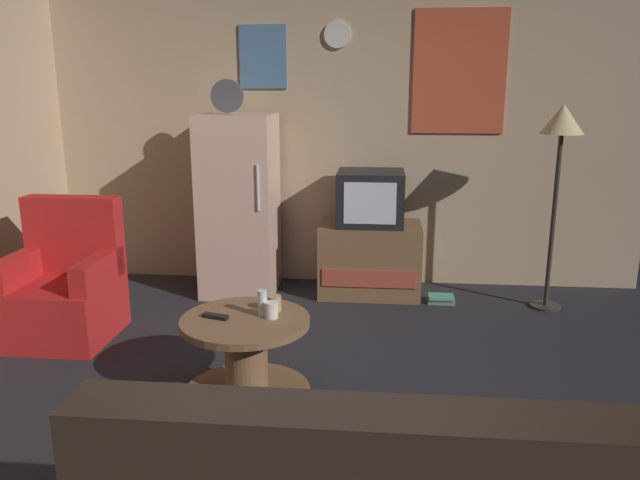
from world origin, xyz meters
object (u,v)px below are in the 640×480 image
Objects in this scene: mug_ceramic_tan at (275,303)px; armchair at (65,289)px; fridge at (239,205)px; book_stack at (441,299)px; remote_control at (215,316)px; crt_tv at (370,198)px; wine_glass at (262,303)px; coffee_table at (246,358)px; mug_ceramic_white at (271,310)px; standing_lamp at (561,136)px; tv_stand at (370,259)px.

mug_ceramic_tan is 1.73m from armchair.
fridge reaches higher than book_stack.
fridge is 11.80× the size of remote_control.
fridge reaches higher than crt_tv.
wine_glass is at bearing -125.22° from book_stack.
coffee_table is 8.00× the size of mug_ceramic_white.
wine_glass is 1.71m from armchair.
crt_tv is 0.34× the size of standing_lamp.
remote_control is (-0.16, -0.02, 0.25)m from coffee_table.
coffee_table is 1.64m from armchair.
crt_tv is 1.01m from book_stack.
wine_glass is 0.69× the size of book_stack.
wine_glass is at bearing 157.74° from mug_ceramic_white.
coffee_table is (0.44, -1.83, -0.52)m from fridge.
crt_tv is at bearing 27.74° from armchair.
book_stack is (2.70, 0.92, -0.31)m from armchair.
wine_glass is at bearing -140.72° from standing_lamp.
mug_ceramic_tan is (0.00, 0.11, 0.00)m from mug_ceramic_white.
standing_lamp reaches higher than armchair.
crt_tv reaches higher than mug_ceramic_white.
coffee_table is at bearing -141.24° from standing_lamp.
mug_ceramic_white is (0.58, -1.81, -0.24)m from fridge.
fridge is 1.84m from book_stack.
mug_ceramic_white is 0.11m from mug_ceramic_tan.
remote_control is at bearing -129.72° from book_stack.
mug_ceramic_tan is at bearing -141.44° from standing_lamp.
crt_tv reaches higher than book_stack.
armchair reaches higher than book_stack.
fridge reaches higher than armchair.
mug_ceramic_tan is at bearing -71.17° from fridge.
fridge reaches higher than coffee_table.
crt_tv is 6.00× the size of mug_ceramic_white.
fridge is 8.11× the size of book_stack.
mug_ceramic_white is at bearing -90.62° from mug_ceramic_tan.
armchair is 2.86m from book_stack.
wine_glass is 0.16× the size of armchair.
crt_tv is at bearing 73.70° from mug_ceramic_tan.
coffee_table is (-0.65, -1.87, -0.59)m from crt_tv.
crt_tv is at bearing -168.09° from tv_stand.
wine_glass is at bearing -73.56° from fridge.
coffee_table is (-2.07, -1.66, -1.12)m from standing_lamp.
tv_stand is 1.77m from standing_lamp.
wine_glass is 1.00× the size of remote_control.
fridge is 2.46× the size of coffee_table.
mug_ceramic_tan is (-1.92, -1.53, -0.84)m from standing_lamp.
crt_tv reaches higher than mug_ceramic_tan.
fridge reaches higher than wine_glass.
tv_stand is at bearing 2.10° from fridge.
book_stack is at bearing 178.69° from standing_lamp.
standing_lamp is 1.66× the size of armchair.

